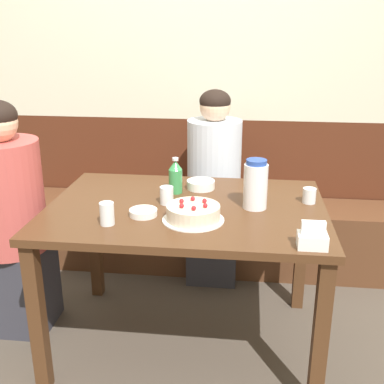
{
  "coord_description": "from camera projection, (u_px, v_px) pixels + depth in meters",
  "views": [
    {
      "loc": [
        0.27,
        -2.04,
        1.52
      ],
      "look_at": [
        0.02,
        0.05,
        0.79
      ],
      "focal_mm": 45.0,
      "sensor_mm": 36.0,
      "label": 1
    }
  ],
  "objects": [
    {
      "name": "ground_plane",
      "position": [
        187.0,
        341.0,
        2.45
      ],
      "size": [
        12.0,
        12.0,
        0.0
      ],
      "primitive_type": "plane",
      "color": "#4C4238"
    },
    {
      "name": "back_wall",
      "position": [
        207.0,
        70.0,
        3.02
      ],
      "size": [
        4.8,
        0.04,
        2.5
      ],
      "color": "#4C2314",
      "rests_on": "ground_plane"
    },
    {
      "name": "bench_seat",
      "position": [
        203.0,
        234.0,
        3.15
      ],
      "size": [
        2.36,
        0.38,
        0.44
      ],
      "color": "#56331E",
      "rests_on": "ground_plane"
    },
    {
      "name": "dining_table",
      "position": [
        186.0,
        224.0,
        2.24
      ],
      "size": [
        1.27,
        0.89,
        0.74
      ],
      "color": "#4C2D19",
      "rests_on": "ground_plane"
    },
    {
      "name": "birthday_cake",
      "position": [
        193.0,
        213.0,
        2.03
      ],
      "size": [
        0.26,
        0.26,
        0.09
      ],
      "color": "white",
      "rests_on": "dining_table"
    },
    {
      "name": "water_pitcher",
      "position": [
        256.0,
        185.0,
        2.15
      ],
      "size": [
        0.11,
        0.11,
        0.23
      ],
      "color": "white",
      "rests_on": "dining_table"
    },
    {
      "name": "soju_bottle",
      "position": [
        176.0,
        176.0,
        2.35
      ],
      "size": [
        0.07,
        0.07,
        0.18
      ],
      "color": "#388E4C",
      "rests_on": "dining_table"
    },
    {
      "name": "napkin_holder",
      "position": [
        312.0,
        238.0,
        1.78
      ],
      "size": [
        0.11,
        0.08,
        0.11
      ],
      "color": "white",
      "rests_on": "dining_table"
    },
    {
      "name": "bowl_soup_white",
      "position": [
        143.0,
        212.0,
        2.09
      ],
      "size": [
        0.12,
        0.12,
        0.03
      ],
      "color": "white",
      "rests_on": "dining_table"
    },
    {
      "name": "bowl_rice_small",
      "position": [
        201.0,
        185.0,
        2.43
      ],
      "size": [
        0.14,
        0.14,
        0.04
      ],
      "color": "white",
      "rests_on": "dining_table"
    },
    {
      "name": "glass_water_tall",
      "position": [
        107.0,
        214.0,
        1.98
      ],
      "size": [
        0.06,
        0.06,
        0.1
      ],
      "color": "silver",
      "rests_on": "dining_table"
    },
    {
      "name": "glass_tumbler_short",
      "position": [
        309.0,
        196.0,
        2.23
      ],
      "size": [
        0.06,
        0.06,
        0.07
      ],
      "color": "silver",
      "rests_on": "dining_table"
    },
    {
      "name": "glass_shot_small",
      "position": [
        167.0,
        195.0,
        2.22
      ],
      "size": [
        0.06,
        0.06,
        0.08
      ],
      "color": "silver",
      "rests_on": "dining_table"
    },
    {
      "name": "person_teal_shirt",
      "position": [
        214.0,
        193.0,
        2.92
      ],
      "size": [
        0.32,
        0.34,
        1.18
      ],
      "rotation": [
        0.0,
        0.0,
        -1.57
      ],
      "color": "#33333D",
      "rests_on": "ground_plane"
    },
    {
      "name": "person_pale_blue_shirt",
      "position": [
        10.0,
        223.0,
        2.4
      ],
      "size": [
        0.36,
        0.36,
        1.2
      ],
      "color": "#33333D",
      "rests_on": "ground_plane"
    }
  ]
}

